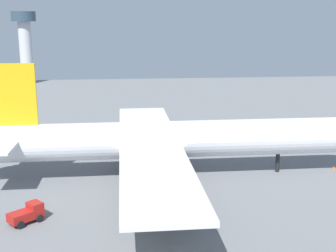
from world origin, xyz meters
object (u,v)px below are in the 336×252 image
cargo_airplane (166,140)px  control_tower (25,40)px  baggage_tug (27,214)px  safety_cone_nose (334,168)px

cargo_airplane → control_tower: (-46.04, 119.68, 11.71)m
control_tower → baggage_tug: bearing=-79.0°
baggage_tug → safety_cone_nose: (49.37, 15.95, -0.85)m
cargo_airplane → control_tower: control_tower is taller
cargo_airplane → baggage_tug: bearing=-140.8°
cargo_airplane → control_tower: bearing=111.0°
baggage_tug → cargo_airplane: bearing=39.2°
baggage_tug → control_tower: (-26.37, 135.69, 16.73)m
safety_cone_nose → control_tower: control_tower is taller
cargo_airplane → baggage_tug: 25.86m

